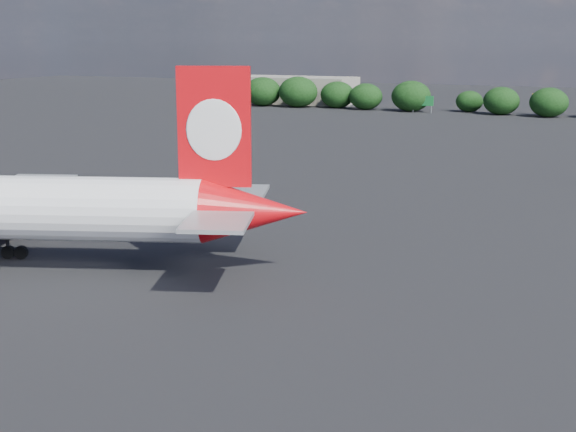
% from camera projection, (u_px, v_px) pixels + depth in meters
% --- Properties ---
extents(ground, '(500.00, 500.00, 0.00)m').
position_uv_depth(ground, '(326.00, 192.00, 104.68)').
color(ground, black).
rests_on(ground, ground).
extents(terminal_building, '(42.00, 16.00, 8.00)m').
position_uv_depth(terminal_building, '(287.00, 90.00, 247.33)').
color(terminal_building, gray).
rests_on(terminal_building, ground).
extents(highway_sign, '(6.00, 0.30, 4.50)m').
position_uv_depth(highway_sign, '(422.00, 101.00, 214.51)').
color(highway_sign, '#14652A').
rests_on(highway_sign, ground).
extents(billboard_yellow, '(5.00, 0.30, 5.50)m').
position_uv_depth(billboard_yellow, '(542.00, 100.00, 207.71)').
color(billboard_yellow, gold).
rests_on(billboard_yellow, ground).
extents(horizon_treeline, '(201.48, 14.42, 8.85)m').
position_uv_depth(horizon_treeline, '(530.00, 101.00, 205.97)').
color(horizon_treeline, black).
rests_on(horizon_treeline, ground).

